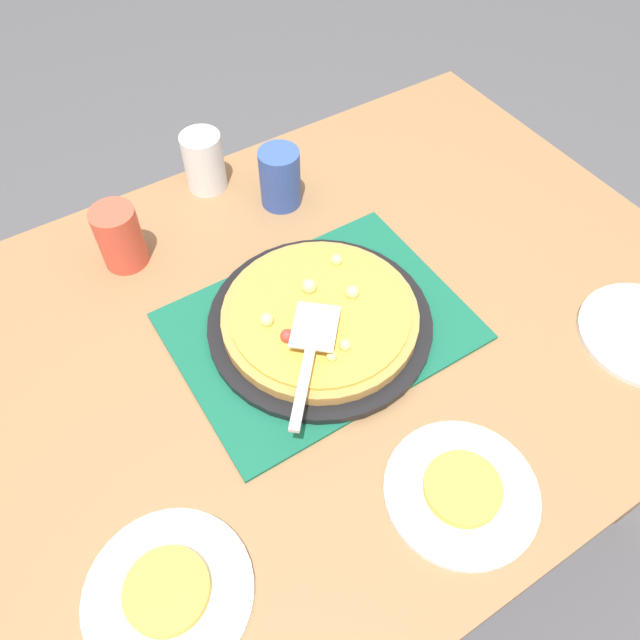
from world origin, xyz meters
name	(u,v)px	position (x,y,z in m)	size (l,w,h in m)	color
ground_plane	(320,495)	(0.00, 0.00, 0.00)	(8.00, 8.00, 0.00)	#4C4C51
dining_table	(320,362)	(0.00, 0.00, 0.64)	(1.40, 1.00, 0.75)	olive
placemat	(320,326)	(0.00, 0.00, 0.75)	(0.48, 0.36, 0.01)	#145B42
pizza_pan	(320,323)	(0.00, 0.00, 0.76)	(0.38, 0.38, 0.01)	black
pizza	(320,315)	(0.00, 0.00, 0.78)	(0.33, 0.33, 0.05)	#B78442
plate_near_left	(169,593)	(0.39, 0.26, 0.76)	(0.22, 0.22, 0.01)	white
plate_far_right	(461,492)	(-0.01, 0.36, 0.76)	(0.22, 0.22, 0.01)	white
served_slice_left	(167,591)	(0.39, 0.26, 0.77)	(0.11, 0.11, 0.02)	gold
served_slice_right	(463,488)	(-0.01, 0.36, 0.77)	(0.11, 0.11, 0.02)	gold
cup_near	(206,161)	(0.00, -0.43, 0.81)	(0.08, 0.08, 0.12)	white
cup_far	(280,178)	(-0.10, -0.31, 0.81)	(0.08, 0.08, 0.12)	#3351AD
cup_corner	(120,237)	(0.22, -0.32, 0.81)	(0.08, 0.08, 0.12)	#E04C38
pizza_server	(310,351)	(0.06, 0.07, 0.82)	(0.18, 0.20, 0.01)	silver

